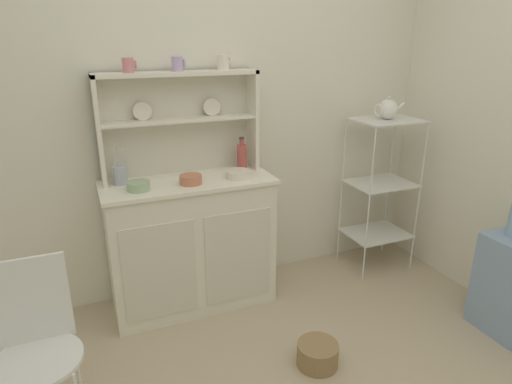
{
  "coord_description": "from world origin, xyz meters",
  "views": [
    {
      "loc": [
        -0.83,
        -1.17,
        1.69
      ],
      "look_at": [
        0.12,
        1.12,
        0.82
      ],
      "focal_mm": 30.93,
      "sensor_mm": 36.0,
      "label": 1
    }
  ],
  "objects": [
    {
      "name": "jam_bottle",
      "position": [
        0.16,
        1.45,
        0.95
      ],
      "size": [
        0.06,
        0.06,
        0.22
      ],
      "color": "#B74C47",
      "rests_on": "hutch_cabinet"
    },
    {
      "name": "floor_basket",
      "position": [
        0.23,
        0.51,
        0.06
      ],
      "size": [
        0.23,
        0.23,
        0.13
      ],
      "primitive_type": "cylinder",
      "color": "#93754C",
      "rests_on": "ground"
    },
    {
      "name": "cup_cream_2",
      "position": [
        0.06,
        1.49,
        1.54
      ],
      "size": [
        0.09,
        0.07,
        0.09
      ],
      "color": "silver",
      "rests_on": "hutch_shelf_unit"
    },
    {
      "name": "bakers_rack",
      "position": [
        1.21,
        1.33,
        0.7
      ],
      "size": [
        0.46,
        0.36,
        1.14
      ],
      "color": "silver",
      "rests_on": "ground"
    },
    {
      "name": "wall_back",
      "position": [
        0.0,
        1.62,
        1.25
      ],
      "size": [
        3.84,
        0.05,
        2.5
      ],
      "primitive_type": "cube",
      "color": "silver",
      "rests_on": "ground"
    },
    {
      "name": "porcelain_teapot",
      "position": [
        1.21,
        1.33,
        1.21
      ],
      "size": [
        0.23,
        0.14,
        0.16
      ],
      "color": "white",
      "rests_on": "bakers_rack"
    },
    {
      "name": "bowl_cream_small",
      "position": [
        0.08,
        1.29,
        0.88
      ],
      "size": [
        0.16,
        0.16,
        0.05
      ],
      "primitive_type": "cylinder",
      "color": "silver",
      "rests_on": "hutch_cabinet"
    },
    {
      "name": "bowl_floral_medium",
      "position": [
        -0.23,
        1.29,
        0.89
      ],
      "size": [
        0.13,
        0.13,
        0.05
      ],
      "primitive_type": "cylinder",
      "color": "#C67556",
      "rests_on": "hutch_cabinet"
    },
    {
      "name": "bowl_mixing_large",
      "position": [
        -0.53,
        1.29,
        0.88
      ],
      "size": [
        0.13,
        0.13,
        0.05
      ],
      "primitive_type": "cylinder",
      "color": "#9EB78E",
      "rests_on": "hutch_cabinet"
    },
    {
      "name": "cup_rose_0",
      "position": [
        -0.5,
        1.49,
        1.54
      ],
      "size": [
        0.08,
        0.06,
        0.08
      ],
      "color": "#D17A84",
      "rests_on": "hutch_shelf_unit"
    },
    {
      "name": "wire_chair",
      "position": [
        -1.09,
        0.57,
        0.52
      ],
      "size": [
        0.36,
        0.36,
        0.85
      ],
      "rotation": [
        0.0,
        0.0,
        -0.02
      ],
      "color": "white",
      "rests_on": "ground"
    },
    {
      "name": "hutch_shelf_unit",
      "position": [
        -0.23,
        1.53,
        1.23
      ],
      "size": [
        0.98,
        0.18,
        0.64
      ],
      "color": "silver",
      "rests_on": "hutch_cabinet"
    },
    {
      "name": "cup_lilac_1",
      "position": [
        -0.22,
        1.49,
        1.54
      ],
      "size": [
        0.08,
        0.06,
        0.08
      ],
      "color": "#B79ECC",
      "rests_on": "hutch_shelf_unit"
    },
    {
      "name": "utensil_jar",
      "position": [
        -0.61,
        1.45,
        0.92
      ],
      "size": [
        0.08,
        0.08,
        0.23
      ],
      "color": "#B2B7C6",
      "rests_on": "hutch_cabinet"
    },
    {
      "name": "hutch_cabinet",
      "position": [
        -0.23,
        1.37,
        0.44
      ],
      "size": [
        1.05,
        0.45,
        0.86
      ],
      "color": "silver",
      "rests_on": "ground"
    }
  ]
}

